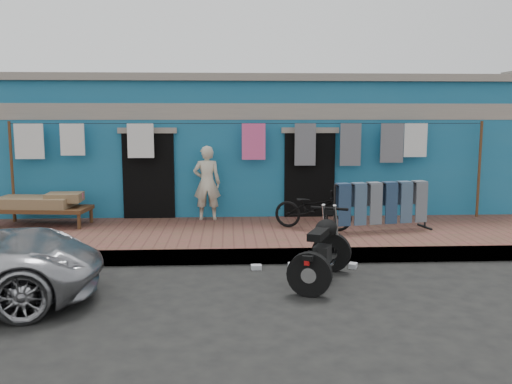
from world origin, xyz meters
name	(u,v)px	position (x,y,z in m)	size (l,w,h in m)	color
ground	(263,293)	(0.00, 0.00, 0.00)	(80.00, 80.00, 0.00)	black
sidewalk	(253,237)	(0.00, 3.00, 0.12)	(28.00, 3.00, 0.25)	brown
curb	(257,256)	(0.00, 1.55, 0.12)	(28.00, 0.10, 0.25)	gray
building	(246,146)	(0.00, 6.99, 1.69)	(12.20, 5.20, 3.36)	#1A6490
clothesline	(248,147)	(-0.06, 4.25, 1.80)	(10.06, 0.06, 2.10)	brown
seated_person	(207,183)	(-0.93, 4.20, 1.04)	(0.57, 0.38, 1.59)	beige
bicycle	(313,204)	(1.17, 3.12, 0.75)	(0.54, 1.54, 1.00)	black
motorcycle	(322,248)	(0.89, 0.44, 0.53)	(1.20, 1.74, 1.07)	black
charpoy	(45,210)	(-4.20, 3.77, 0.56)	(1.95, 1.08, 0.63)	brown
jeans_rack	(381,206)	(2.47, 2.94, 0.74)	(2.07, 0.79, 0.98)	black
litter_a	(256,267)	(-0.04, 1.20, 0.04)	(0.17, 0.13, 0.07)	silver
litter_b	(353,266)	(1.54, 1.20, 0.04)	(0.16, 0.12, 0.08)	silver
litter_c	(294,266)	(0.57, 1.20, 0.04)	(0.22, 0.17, 0.09)	silver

